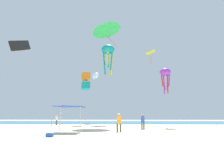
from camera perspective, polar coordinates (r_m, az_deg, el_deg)
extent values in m
cube|color=beige|center=(21.73, 0.98, -14.84)|extent=(110.00, 110.00, 0.10)
cube|color=teal|center=(51.66, 1.46, -11.98)|extent=(110.00, 21.51, 0.03)
cylinder|color=#B2B2B7|center=(21.55, -15.85, -10.97)|extent=(0.07, 0.07, 2.56)
cylinder|color=#B2B2B7|center=(20.90, -8.47, -11.27)|extent=(0.07, 0.07, 2.56)
cylinder|color=#B2B2B7|center=(24.44, -13.70, -10.91)|extent=(0.07, 0.07, 2.56)
cylinder|color=#B2B2B7|center=(23.86, -7.17, -11.14)|extent=(0.07, 0.07, 2.56)
cube|color=blue|center=(22.66, -11.18, -7.78)|extent=(2.83, 3.08, 0.06)
cylinder|color=brown|center=(39.24, -14.49, -11.71)|extent=(0.16, 0.16, 0.82)
cylinder|color=brown|center=(39.54, -14.65, -11.69)|extent=(0.16, 0.16, 0.82)
cylinder|color=white|center=(39.37, -14.52, -10.58)|extent=(0.43, 0.43, 0.71)
sphere|color=tan|center=(39.37, -14.49, -9.87)|extent=(0.27, 0.27, 0.27)
cylinder|color=brown|center=(27.32, 7.98, -12.75)|extent=(0.17, 0.17, 0.86)
cylinder|color=brown|center=(27.55, 8.50, -12.72)|extent=(0.17, 0.17, 0.86)
cylinder|color=blue|center=(27.41, 8.20, -11.06)|extent=(0.45, 0.45, 0.75)
sphere|color=tan|center=(27.40, 8.17, -9.99)|extent=(0.28, 0.28, 0.28)
cylinder|color=brown|center=(22.72, 2.31, -13.39)|extent=(0.17, 0.17, 0.87)
cylinder|color=brown|center=(22.69, 1.43, -13.40)|extent=(0.17, 0.17, 0.87)
cylinder|color=orange|center=(22.67, 1.86, -11.35)|extent=(0.45, 0.45, 0.76)
sphere|color=tan|center=(22.67, 1.85, -10.03)|extent=(0.28, 0.28, 0.28)
cylinder|color=silver|center=(30.05, -13.51, -10.23)|extent=(0.06, 0.06, 3.05)
cube|color=purple|center=(29.99, -12.84, -7.69)|extent=(0.55, 0.02, 0.35)
cube|color=blue|center=(18.60, -16.25, -14.61)|extent=(0.56, 0.36, 0.32)
cube|color=white|center=(18.59, -16.22, -14.07)|extent=(0.57, 0.37, 0.03)
ellipsoid|color=purple|center=(32.93, 14.01, 1.30)|extent=(1.93, 1.93, 1.18)
cylinder|color=purple|center=(32.72, 14.98, -0.86)|extent=(0.36, 0.22, 1.83)
cylinder|color=red|center=(33.10, 14.56, -1.46)|extent=(0.34, 0.36, 2.38)
cylinder|color=purple|center=(33.05, 13.71, -1.96)|extent=(0.27, 0.46, 2.92)
cylinder|color=red|center=(32.70, 13.23, -0.93)|extent=(0.36, 0.22, 1.83)
cylinder|color=purple|center=(32.23, 13.69, -1.27)|extent=(0.34, 0.36, 2.38)
cylinder|color=red|center=(32.20, 14.60, -1.71)|extent=(0.27, 0.46, 2.92)
cube|color=yellow|center=(44.74, 10.23, 6.48)|extent=(2.12, 2.18, 0.64)
cylinder|color=orange|center=(44.33, 10.30, 4.56)|extent=(0.10, 0.10, 1.99)
ellipsoid|color=white|center=(48.66, -4.49, 0.30)|extent=(2.91, 4.95, 1.68)
cone|color=black|center=(48.79, -4.48, 1.14)|extent=(0.94, 0.87, 0.65)
cube|color=black|center=(32.65, -23.29, 7.74)|extent=(1.16, 4.52, 2.77)
cube|color=orange|center=(32.48, -23.36, 6.72)|extent=(0.64, 3.48, 1.53)
cone|color=green|center=(36.29, -1.65, 12.86)|extent=(6.35, 6.34, 2.24)
cylinder|color=pink|center=(37.42, -0.16, 9.63)|extent=(2.39, 1.23, 2.95)
cube|color=orange|center=(38.34, -6.98, 0.12)|extent=(1.78, 1.87, 1.38)
cube|color=teal|center=(38.08, -7.04, -2.35)|extent=(1.78, 1.87, 1.38)
ellipsoid|color=teal|center=(42.63, -1.07, 7.38)|extent=(2.66, 2.66, 1.88)
cylinder|color=teal|center=(42.83, -1.00, 4.48)|extent=(0.30, 0.58, 2.90)
cylinder|color=yellow|center=(42.39, -1.97, 4.04)|extent=(0.61, 0.48, 3.78)
cylinder|color=teal|center=(41.52, -2.07, 3.72)|extent=(0.69, 0.51, 4.64)
cylinder|color=yellow|center=(41.30, -1.15, 5.04)|extent=(0.30, 0.58, 2.90)
cylinder|color=teal|center=(41.53, -0.17, 4.33)|extent=(0.61, 0.48, 3.78)
cylinder|color=yellow|center=(42.19, -0.11, 3.49)|extent=(0.69, 0.51, 4.64)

